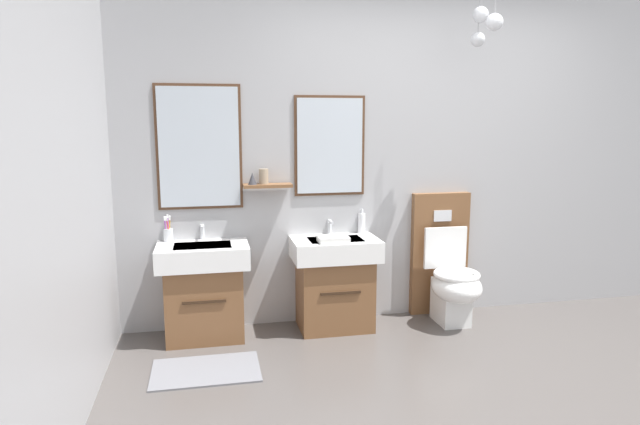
# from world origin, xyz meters

# --- Properties ---
(ground_plane) EXTENTS (6.27, 4.70, 0.10)m
(ground_plane) POSITION_xyz_m (0.00, 0.00, -0.05)
(ground_plane) COLOR #4C4744
(ground_plane) RESTS_ON ground
(wall_back) EXTENTS (5.07, 0.67, 2.77)m
(wall_back) POSITION_xyz_m (-0.02, 1.69, 1.39)
(wall_back) COLOR #A8A8AA
(wall_back) RESTS_ON ground
(wall_left) EXTENTS (0.12, 3.50, 2.77)m
(wall_left) POSITION_xyz_m (-2.47, 0.00, 1.38)
(wall_left) COLOR #A8A8AA
(wall_left) RESTS_ON ground
(bath_mat) EXTENTS (0.68, 0.44, 0.01)m
(bath_mat) POSITION_xyz_m (-1.79, 0.87, 0.01)
(bath_mat) COLOR slate
(bath_mat) RESTS_ON ground
(vanity_sink_left) EXTENTS (0.65, 0.45, 0.70)m
(vanity_sink_left) POSITION_xyz_m (-1.79, 1.44, 0.38)
(vanity_sink_left) COLOR brown
(vanity_sink_left) RESTS_ON ground
(tap_on_left_sink) EXTENTS (0.03, 0.13, 0.11)m
(tap_on_left_sink) POSITION_xyz_m (-1.79, 1.60, 0.77)
(tap_on_left_sink) COLOR silver
(tap_on_left_sink) RESTS_ON vanity_sink_left
(vanity_sink_right) EXTENTS (0.65, 0.45, 0.70)m
(vanity_sink_right) POSITION_xyz_m (-0.82, 1.44, 0.38)
(vanity_sink_right) COLOR brown
(vanity_sink_right) RESTS_ON ground
(tap_on_right_sink) EXTENTS (0.03, 0.13, 0.11)m
(tap_on_right_sink) POSITION_xyz_m (-0.82, 1.60, 0.77)
(tap_on_right_sink) COLOR silver
(tap_on_right_sink) RESTS_ON vanity_sink_right
(toilet) EXTENTS (0.48, 0.62, 1.00)m
(toilet) POSITION_xyz_m (0.10, 1.43, 0.38)
(toilet) COLOR brown
(toilet) RESTS_ON ground
(toothbrush_cup) EXTENTS (0.07, 0.08, 0.20)m
(toothbrush_cup) POSITION_xyz_m (-2.04, 1.59, 0.76)
(toothbrush_cup) COLOR silver
(toothbrush_cup) RESTS_ON vanity_sink_left
(soap_dispenser) EXTENTS (0.06, 0.06, 0.19)m
(soap_dispenser) POSITION_xyz_m (-0.56, 1.60, 0.78)
(soap_dispenser) COLOR white
(soap_dispenser) RESTS_ON vanity_sink_right
(folded_hand_towel) EXTENTS (0.22, 0.16, 0.04)m
(folded_hand_towel) POSITION_xyz_m (-0.86, 1.32, 0.72)
(folded_hand_towel) COLOR white
(folded_hand_towel) RESTS_ON vanity_sink_right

